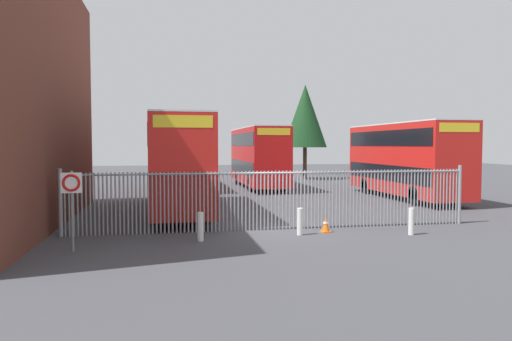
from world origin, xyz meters
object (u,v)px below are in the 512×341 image
Objects in this scene: double_decker_bus_behind_fence_right at (172,155)px; traffic_cone_by_gate at (326,224)px; double_decker_bus_behind_fence_left at (180,161)px; bollard_center_front at (300,222)px; bollard_near_left at (200,227)px; double_decker_bus_near_gate at (404,157)px; bollard_near_right at (411,221)px; speed_limit_sign_post at (72,192)px; double_decker_bus_far_back at (258,155)px.

double_decker_bus_behind_fence_right is 19.65m from traffic_cone_by_gate.
double_decker_bus_behind_fence_left reaches higher than bollard_center_front.
bollard_near_left is at bearing -86.13° from double_decker_bus_behind_fence_left.
bollard_center_front is at bearing -132.43° from double_decker_bus_near_gate.
double_decker_bus_behind_fence_right reaches higher than bollard_near_right.
speed_limit_sign_post is at bearing -145.32° from double_decker_bus_near_gate.
traffic_cone_by_gate is at bearing -51.55° from double_decker_bus_behind_fence_left.
double_decker_bus_far_back is 19.62m from bollard_near_right.
bollard_near_right is 1.61× the size of traffic_cone_by_gate.
bollard_near_right is 0.40× the size of speed_limit_sign_post.
double_decker_bus_near_gate and double_decker_bus_behind_fence_right have the same top height.
bollard_near_left is 3.52m from bollard_center_front.
bollard_center_front is 1.00× the size of bollard_near_right.
double_decker_bus_far_back is at bearing 83.67° from bollard_center_front.
speed_limit_sign_post is (-11.18, -0.66, 1.30)m from bollard_near_right.
speed_limit_sign_post is at bearing -112.67° from double_decker_bus_behind_fence_left.
double_decker_bus_behind_fence_right reaches higher than traffic_cone_by_gate.
double_decker_bus_behind_fence_right is at bearing 92.05° from bollard_near_left.
double_decker_bus_behind_fence_right is 6.29m from double_decker_bus_far_back.
bollard_near_left is 4.62m from traffic_cone_by_gate.
double_decker_bus_behind_fence_left is (-13.25, -3.48, 0.00)m from double_decker_bus_near_gate.
double_decker_bus_near_gate is 13.70m from double_decker_bus_behind_fence_left.
bollard_near_left is (-12.77, -10.54, -1.95)m from double_decker_bus_near_gate.
double_decker_bus_behind_fence_left is 8.38m from traffic_cone_by_gate.
bollard_near_right is (8.06, -19.81, -1.95)m from double_decker_bus_behind_fence_right.
traffic_cone_by_gate is at bearing 11.20° from speed_limit_sign_post.
bollard_near_left and bollard_center_front have the same top height.
traffic_cone_by_gate is 8.67m from speed_limit_sign_post.
double_decker_bus_behind_fence_left is 8.70m from speed_limit_sign_post.
bollard_center_front is 7.56m from speed_limit_sign_post.
double_decker_bus_near_gate reaches higher than speed_limit_sign_post.
double_decker_bus_near_gate and double_decker_bus_behind_fence_left have the same top height.
bollard_near_left is 1.61× the size of traffic_cone_by_gate.
double_decker_bus_behind_fence_left is at bearing 93.87° from bollard_near_left.
double_decker_bus_behind_fence_left is 1.00× the size of double_decker_bus_far_back.
double_decker_bus_behind_fence_left is 13.52m from double_decker_bus_far_back.
traffic_cone_by_gate is at bearing -129.89° from double_decker_bus_near_gate.
double_decker_bus_behind_fence_right is at bearing 176.61° from double_decker_bus_far_back.
double_decker_bus_behind_fence_left reaches higher than traffic_cone_by_gate.
bollard_near_left is at bearing -140.47° from double_decker_bus_near_gate.
double_decker_bus_behind_fence_left is 11.38× the size of bollard_center_front.
speed_limit_sign_post is (-3.34, -8.01, -0.65)m from double_decker_bus_behind_fence_left.
double_decker_bus_behind_fence_left reaches higher than speed_limit_sign_post.
double_decker_bus_behind_fence_right is at bearing 102.38° from bollard_center_front.
traffic_cone_by_gate is (1.06, 0.32, -0.19)m from bollard_center_front.
bollard_near_left is (0.48, -7.06, -1.95)m from double_decker_bus_behind_fence_left.
double_decker_bus_behind_fence_right is at bearing 81.32° from speed_limit_sign_post.
double_decker_bus_behind_fence_left is at bearing 67.33° from speed_limit_sign_post.
traffic_cone_by_gate is (5.26, -18.81, -2.13)m from double_decker_bus_behind_fence_right.
double_decker_bus_near_gate is 11.38× the size of bollard_near_right.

